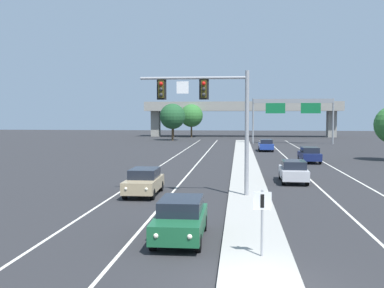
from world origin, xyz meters
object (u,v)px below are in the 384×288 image
median_sign_post (262,213)px  tree_far_left_c (172,116)px  car_receding_silver (293,171)px  car_receding_blue (266,145)px  car_oncoming_green (181,218)px  tree_far_left_b (191,116)px  car_oncoming_tan (144,181)px  highway_sign_gantry (293,107)px  tree_far_left_a (173,120)px  car_receding_navy (309,155)px  overhead_signal_mast (213,107)px

median_sign_post → tree_far_left_c: tree_far_left_c is taller
car_receding_silver → car_receding_blue: bearing=90.6°
car_oncoming_green → car_receding_silver: same height
tree_far_left_b → median_sign_post: bearing=-82.5°
car_receding_silver → car_receding_blue: 28.64m
car_oncoming_tan → tree_far_left_c: size_ratio=0.65×
tree_far_left_c → tree_far_left_b: tree_far_left_b is taller
car_receding_blue → highway_sign_gantry: bearing=71.5°
tree_far_left_a → tree_far_left_b: bearing=-8.4°
tree_far_left_c → car_receding_silver: bearing=-72.8°
tree_far_left_a → tree_far_left_b: size_ratio=0.78×
median_sign_post → car_receding_navy: 32.84m
overhead_signal_mast → tree_far_left_b: 72.57m
tree_far_left_a → car_receding_navy: bearing=-67.8°
car_receding_blue → tree_far_left_b: (-13.74, 36.91, 3.81)m
car_receding_blue → tree_far_left_c: 29.03m
highway_sign_gantry → tree_far_left_c: bearing=158.9°
median_sign_post → car_receding_silver: bearing=80.3°
median_sign_post → highway_sign_gantry: 63.24m
tree_far_left_c → car_receding_navy: bearing=-63.2°
car_oncoming_tan → highway_sign_gantry: (14.48, 50.56, 5.34)m
car_receding_silver → car_receding_navy: (3.20, 14.05, 0.00)m
car_receding_silver → highway_sign_gantry: size_ratio=0.34×
overhead_signal_mast → median_sign_post: (2.31, -11.68, -3.70)m
car_receding_navy → tree_far_left_c: 43.35m
highway_sign_gantry → tree_far_left_c: 22.83m
car_oncoming_tan → tree_far_left_c: (-6.76, 58.76, 3.70)m
tree_far_left_a → tree_far_left_c: (1.81, -13.56, 0.89)m
car_receding_navy → tree_far_left_c: (-19.50, 38.54, 3.70)m
car_oncoming_green → car_receding_blue: 44.87m
car_receding_silver → tree_far_left_a: (-18.11, 66.15, 2.81)m
tree_far_left_b → highway_sign_gantry: bearing=-48.1°
overhead_signal_mast → car_oncoming_tan: overhead_signal_mast is taller
car_receding_silver → tree_far_left_c: (-16.30, 52.59, 3.70)m
car_receding_navy → car_receding_blue: size_ratio=1.00×
car_oncoming_green → tree_far_left_c: 69.30m
car_receding_navy → tree_far_left_b: (-17.26, 51.50, 3.81)m
highway_sign_gantry → median_sign_post: bearing=-97.3°
car_receding_blue → tree_far_left_c: bearing=123.7°
car_receding_silver → tree_far_left_a: 68.64m
car_oncoming_green → car_oncoming_tan: size_ratio=1.00×
median_sign_post → tree_far_left_b: size_ratio=0.31×
tree_far_left_b → tree_far_left_a: bearing=171.6°
median_sign_post → tree_far_left_a: (-15.01, 84.32, 2.04)m
overhead_signal_mast → tree_far_left_a: 73.77m
car_oncoming_tan → car_receding_blue: (9.23, 34.81, 0.00)m
overhead_signal_mast → car_receding_silver: (5.41, 6.50, -4.47)m
tree_far_left_a → median_sign_post: bearing=-79.9°
car_oncoming_green → car_receding_silver: 16.99m
car_receding_silver → car_receding_blue: (-0.32, 28.64, 0.00)m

